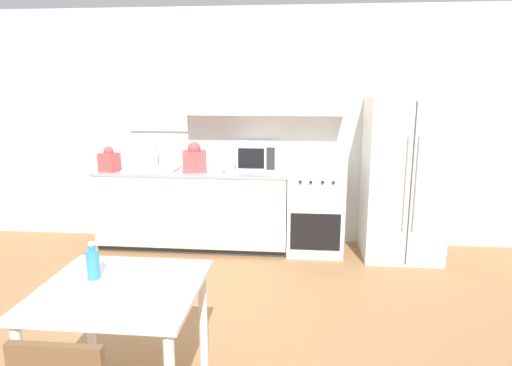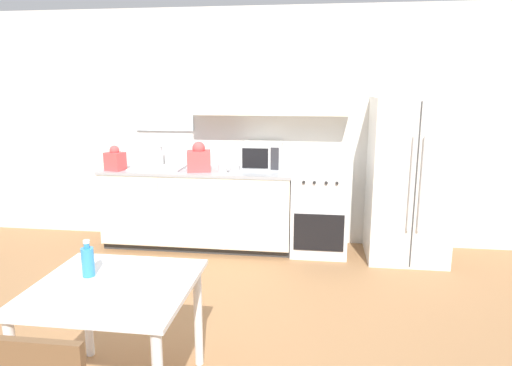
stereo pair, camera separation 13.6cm
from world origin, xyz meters
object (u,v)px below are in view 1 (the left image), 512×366
Objects in this scene: oven_range at (315,212)px; microwave at (258,156)px; coffee_mug at (219,168)px; dining_table at (121,305)px; drink_bottle at (93,263)px; refrigerator at (403,179)px.

microwave is at bearing 171.38° from oven_range.
dining_table is (-0.13, -2.50, -0.34)m from coffee_mug.
coffee_mug is at bearing 82.38° from drink_bottle.
coffee_mug is at bearing -148.32° from microwave.
refrigerator is 1.60m from microwave.
coffee_mug reaches higher than dining_table.
coffee_mug is at bearing -172.10° from oven_range.
microwave is at bearing 31.68° from coffee_mug.
refrigerator reaches higher than drink_bottle.
refrigerator is 14.66× the size of coffee_mug.
refrigerator reaches higher than microwave.
refrigerator reaches higher than oven_range.
oven_range is 2.92m from drink_bottle.
coffee_mug reaches higher than oven_range.
dining_table is at bearing -25.52° from drink_bottle.
refrigerator is at bearing 2.76° from coffee_mug.
oven_range is 1.18m from coffee_mug.
refrigerator is 7.64× the size of drink_bottle.
drink_bottle reaches higher than dining_table.
microwave is (-0.66, 0.10, 0.61)m from oven_range.
dining_table is at bearing -100.85° from microwave.
coffee_mug reaches higher than drink_bottle.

